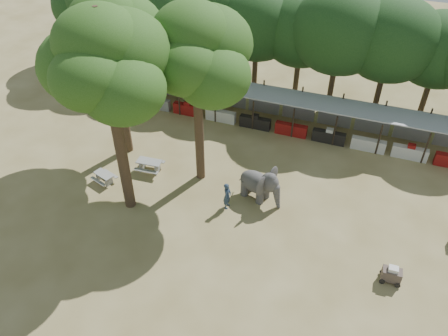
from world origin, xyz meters
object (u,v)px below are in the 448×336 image
(elephant, at_px, (260,184))
(handler, at_px, (227,196))
(yard_tree_center, at_px, (105,63))
(cart_front, at_px, (392,274))
(picnic_table_far, at_px, (150,164))
(yard_tree_back, at_px, (195,53))
(picnic_table_near, at_px, (104,177))
(yard_tree_left, at_px, (111,38))

(elephant, bearing_deg, handler, -119.54)
(yard_tree_center, relative_size, cart_front, 11.27)
(elephant, relative_size, picnic_table_far, 1.74)
(cart_front, bearing_deg, picnic_table_far, 164.50)
(yard_tree_back, bearing_deg, handler, -40.04)
(yard_tree_center, height_order, picnic_table_near, yard_tree_center)
(elephant, bearing_deg, yard_tree_center, -138.51)
(elephant, height_order, picnic_table_near, elephant)
(yard_tree_center, height_order, handler, yard_tree_center)
(handler, xyz_separation_m, picnic_table_far, (-6.05, 1.49, -0.35))
(yard_tree_left, height_order, handler, yard_tree_left)
(yard_tree_left, relative_size, yard_tree_back, 0.97)
(yard_tree_left, height_order, elephant, yard_tree_left)
(yard_tree_left, bearing_deg, picnic_table_near, -82.79)
(yard_tree_back, xyz_separation_m, cart_front, (12.42, -4.59, -8.04))
(picnic_table_far, bearing_deg, elephant, -4.46)
(yard_tree_left, relative_size, picnic_table_far, 6.26)
(yard_tree_center, xyz_separation_m, elephant, (7.38, 3.14, -8.07))
(picnic_table_near, distance_m, cart_front, 18.01)
(handler, bearing_deg, yard_tree_center, 107.12)
(picnic_table_near, bearing_deg, picnic_table_far, 61.30)
(yard_tree_center, distance_m, handler, 10.25)
(yard_tree_left, height_order, picnic_table_near, yard_tree_left)
(yard_tree_center, bearing_deg, elephant, 23.03)
(yard_tree_left, distance_m, yard_tree_center, 5.92)
(yard_tree_left, bearing_deg, elephant, -10.19)
(yard_tree_left, distance_m, handler, 11.88)
(yard_tree_center, xyz_separation_m, picnic_table_far, (-0.29, 3.17, -8.67))
(yard_tree_left, bearing_deg, handler, -20.76)
(yard_tree_center, height_order, picnic_table_far, yard_tree_center)
(picnic_table_near, height_order, picnic_table_far, picnic_table_far)
(elephant, bearing_deg, yard_tree_back, -172.73)
(picnic_table_near, relative_size, cart_front, 1.56)
(yard_tree_center, height_order, cart_front, yard_tree_center)
(cart_front, bearing_deg, yard_tree_back, 157.68)
(picnic_table_near, bearing_deg, handler, 22.43)
(yard_tree_left, xyz_separation_m, picnic_table_far, (2.71, -1.83, -7.66))
(yard_tree_back, height_order, handler, yard_tree_back)
(yard_tree_left, bearing_deg, yard_tree_back, -9.46)
(handler, distance_m, picnic_table_far, 6.24)
(yard_tree_left, distance_m, picnic_table_far, 8.33)
(yard_tree_left, height_order, picnic_table_far, yard_tree_left)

